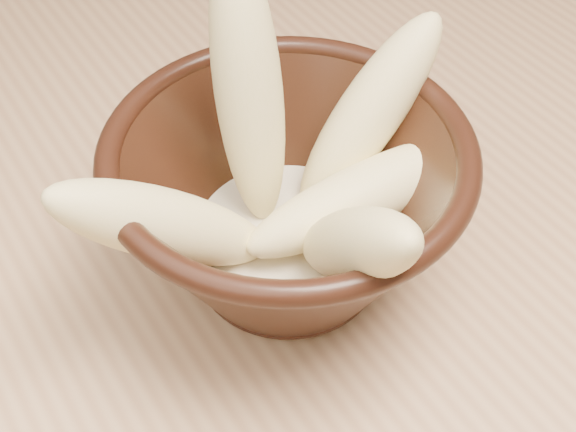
% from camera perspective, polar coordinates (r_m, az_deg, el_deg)
% --- Properties ---
extents(table, '(1.20, 0.80, 0.75)m').
position_cam_1_polar(table, '(0.69, 10.83, 2.60)').
color(table, tan).
rests_on(table, ground).
extents(bowl, '(0.21, 0.21, 0.11)m').
position_cam_1_polar(bowl, '(0.46, 0.00, 0.83)').
color(bowl, black).
rests_on(bowl, table).
extents(milk_puddle, '(0.12, 0.12, 0.02)m').
position_cam_1_polar(milk_puddle, '(0.48, 0.00, -1.48)').
color(milk_puddle, beige).
rests_on(milk_puddle, bowl).
extents(banana_upright, '(0.06, 0.09, 0.17)m').
position_cam_1_polar(banana_upright, '(0.44, -2.83, 8.90)').
color(banana_upright, '#E1D285').
rests_on(banana_upright, bowl).
extents(banana_left, '(0.14, 0.06, 0.12)m').
position_cam_1_polar(banana_left, '(0.42, -8.68, -0.62)').
color(banana_left, '#E1D285').
rests_on(banana_left, bowl).
extents(banana_right, '(0.12, 0.05, 0.13)m').
position_cam_1_polar(banana_right, '(0.48, 5.78, 7.27)').
color(banana_right, '#E1D285').
rests_on(banana_right, bowl).
extents(banana_across, '(0.16, 0.05, 0.05)m').
position_cam_1_polar(banana_across, '(0.46, 5.63, 1.55)').
color(banana_across, '#E1D285').
rests_on(banana_across, bowl).
extents(banana_front, '(0.06, 0.13, 0.13)m').
position_cam_1_polar(banana_front, '(0.40, 4.84, -2.06)').
color(banana_front, '#E1D285').
rests_on(banana_front, bowl).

